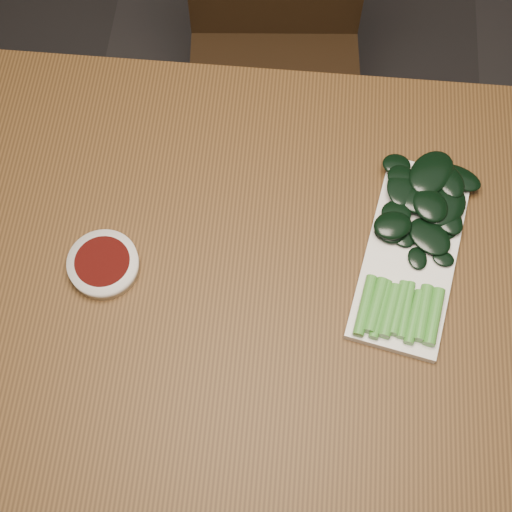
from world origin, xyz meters
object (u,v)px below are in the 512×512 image
object	(u,v)px
table	(265,311)
sauce_bowl	(104,264)
gai_lan	(419,231)
chair_far	(275,54)
serving_plate	(411,254)

from	to	relation	value
table	sauce_bowl	xyz separation A→B (m)	(-0.24, 0.02, 0.08)
sauce_bowl	gai_lan	size ratio (longest dim) A/B	0.32
table	chair_far	xyz separation A→B (m)	(-0.03, 0.65, -0.19)
table	gai_lan	world-z (taller)	gai_lan
chair_far	gai_lan	distance (m)	0.66
sauce_bowl	serving_plate	xyz separation A→B (m)	(0.44, 0.06, -0.01)
chair_far	serving_plate	distance (m)	0.68
sauce_bowl	serving_plate	world-z (taller)	sauce_bowl
table	sauce_bowl	world-z (taller)	sauce_bowl
chair_far	sauce_bowl	size ratio (longest dim) A/B	8.78
serving_plate	gai_lan	xyz separation A→B (m)	(0.01, 0.03, 0.02)
sauce_bowl	gai_lan	distance (m)	0.46
sauce_bowl	table	bearing A→B (deg)	-4.82
table	chair_far	bearing A→B (deg)	92.74
serving_plate	gai_lan	distance (m)	0.04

